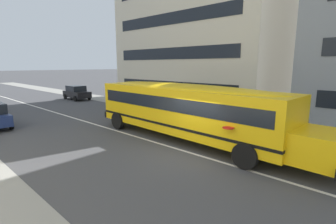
{
  "coord_description": "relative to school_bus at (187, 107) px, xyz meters",
  "views": [
    {
      "loc": [
        6.6,
        -8.8,
        4.04
      ],
      "look_at": [
        -2.3,
        0.76,
        1.56
      ],
      "focal_mm": 26.61,
      "sensor_mm": 36.0,
      "label": 1
    }
  ],
  "objects": [
    {
      "name": "school_bus",
      "position": [
        0.0,
        0.0,
        0.0
      ],
      "size": [
        13.7,
        3.55,
        3.04
      ],
      "rotation": [
        0.0,
        0.0,
        -0.04
      ],
      "color": "yellow",
      "rests_on": "ground_plane"
    },
    {
      "name": "apartment_block_far_left",
      "position": [
        -8.36,
        13.61,
        6.44
      ],
      "size": [
        17.39,
        11.7,
        16.5
      ],
      "color": "beige",
      "rests_on": "ground_plane"
    },
    {
      "name": "ground_plane",
      "position": [
        1.59,
        -1.52,
        -1.81
      ],
      "size": [
        400.0,
        400.0,
        0.0
      ],
      "primitive_type": "plane",
      "color": "#424244"
    },
    {
      "name": "sidewalk_far",
      "position": [
        1.59,
        6.29,
        -1.8
      ],
      "size": [
        120.0,
        3.0,
        0.01
      ],
      "primitive_type": "cube",
      "color": "gray",
      "rests_on": "ground_plane"
    },
    {
      "name": "parked_car_black_mid_block",
      "position": [
        -19.67,
        3.76,
        -0.96
      ],
      "size": [
        3.94,
        1.95,
        1.64
      ],
      "rotation": [
        0.0,
        0.0,
        -0.02
      ],
      "color": "black",
      "rests_on": "ground_plane"
    },
    {
      "name": "lane_centreline",
      "position": [
        1.59,
        -1.52,
        -1.81
      ],
      "size": [
        110.0,
        0.16,
        0.01
      ],
      "primitive_type": "cube",
      "color": "silver",
      "rests_on": "ground_plane"
    }
  ]
}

